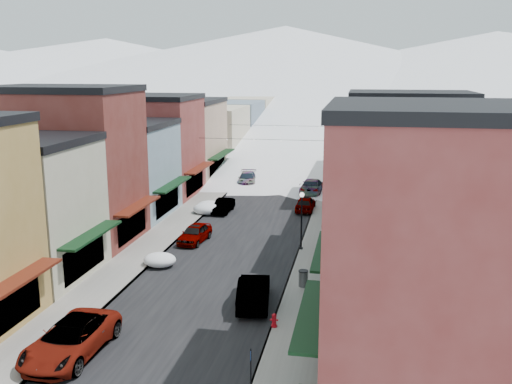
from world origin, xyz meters
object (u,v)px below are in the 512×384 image
at_px(car_green_sedan, 254,291).
at_px(car_white_suv, 71,339).
at_px(streetlamp_near, 302,213).
at_px(car_silver_sedan, 195,233).
at_px(car_dark_hatch, 223,206).
at_px(fire_hydrant, 274,321).
at_px(trash_can, 303,278).

bearing_deg(car_green_sedan, car_white_suv, 37.03).
xyz_separation_m(car_white_suv, streetlamp_near, (9.39, 18.37, 2.11)).
distance_m(car_silver_sedan, car_dark_hatch, 9.75).
height_order(car_white_suv, fire_hydrant, car_white_suv).
distance_m(car_green_sedan, streetlamp_near, 11.05).
bearing_deg(streetlamp_near, car_silver_sedan, 175.85).
distance_m(car_silver_sedan, fire_hydrant, 16.81).
bearing_deg(fire_hydrant, car_dark_hatch, 109.82).
height_order(car_green_sedan, streetlamp_near, streetlamp_near).
bearing_deg(car_white_suv, car_silver_sedan, 90.05).
xyz_separation_m(car_green_sedan, fire_hydrant, (1.70, -3.05, -0.36)).
bearing_deg(trash_can, streetlamp_near, 97.04).
distance_m(car_white_suv, car_green_sedan, 10.86).
height_order(fire_hydrant, streetlamp_near, streetlamp_near).
xyz_separation_m(car_dark_hatch, fire_hydrant, (8.70, -24.14, -0.17)).
bearing_deg(streetlamp_near, car_dark_hatch, 129.97).
height_order(car_dark_hatch, trash_can, car_dark_hatch).
relative_size(car_green_sedan, fire_hydrant, 6.79).
bearing_deg(fire_hydrant, car_silver_sedan, 121.16).
height_order(car_dark_hatch, streetlamp_near, streetlamp_near).
xyz_separation_m(car_white_suv, car_green_sedan, (7.69, 7.66, -0.01)).
relative_size(fire_hydrant, trash_can, 0.72).
bearing_deg(car_silver_sedan, trash_can, -34.87).
xyz_separation_m(car_white_suv, fire_hydrant, (9.39, 4.62, -0.36)).
xyz_separation_m(car_dark_hatch, streetlamp_near, (8.70, -10.38, 2.30)).
height_order(car_white_suv, trash_can, car_white_suv).
bearing_deg(car_silver_sedan, car_green_sedan, -52.50).
xyz_separation_m(car_silver_sedan, fire_hydrant, (8.70, -14.39, -0.23)).
bearing_deg(streetlamp_near, fire_hydrant, -90.00).
bearing_deg(car_silver_sedan, car_white_suv, -86.26).
xyz_separation_m(car_green_sedan, trash_can, (2.65, 3.05, -0.16)).
distance_m(car_dark_hatch, streetlamp_near, 13.74).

